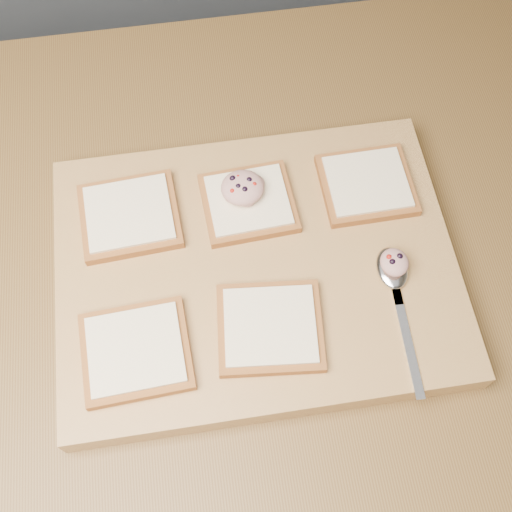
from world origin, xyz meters
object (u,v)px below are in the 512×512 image
Objects in this scene: cutting_board at (256,269)px; bread_far_center at (248,203)px; spoon at (394,279)px; tuna_salad_dollop at (242,187)px.

cutting_board is 0.09m from bread_far_center.
spoon is (0.16, -0.05, 0.03)m from cutting_board.
spoon is (0.16, -0.13, -0.00)m from bread_far_center.
spoon is (0.16, -0.14, -0.02)m from tuna_salad_dollop.
cutting_board is 0.17m from spoon.
cutting_board is 4.08× the size of bread_far_center.
tuna_salad_dollop is at bearing 92.02° from cutting_board.
spoon reaches higher than cutting_board.
bread_far_center is at bearing 140.50° from spoon.
bread_far_center is 0.21m from spoon.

